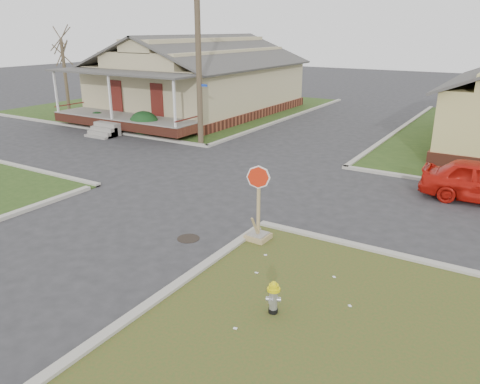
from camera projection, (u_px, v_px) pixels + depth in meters
The scene contains 11 objects.
ground at pixel (142, 217), 14.73m from camera, with size 120.00×120.00×0.00m, color #2C2B2E.
verge_far_left at pixel (178, 106), 35.62m from camera, with size 19.00×19.00×0.05m, color #294217.
curbs at pixel (228, 177), 18.75m from camera, with size 80.00×40.00×0.12m, color #ACA89B, non-canonical shape.
manhole at pixel (188, 238), 13.24m from camera, with size 0.64×0.64×0.01m, color black.
corner_house at pixel (198, 80), 32.33m from camera, with size 10.10×15.50×5.30m.
utility_pole at pixel (198, 50), 22.42m from camera, with size 1.80×0.28×9.00m.
tree_far_left at pixel (65, 76), 32.44m from camera, with size 0.22×0.22×4.90m, color #463A28.
fire_hydrant at pixel (274, 296), 9.59m from camera, with size 0.27×0.27×0.73m.
stop_sign at pixel (258, 224), 12.94m from camera, with size 0.61×0.60×2.15m.
hedge_left at pixel (98, 118), 28.08m from camera, with size 1.23×1.01×0.94m, color #163C1B.
hedge_right at pixel (144, 123), 25.93m from camera, with size 1.59×1.30×1.21m, color #163C1B.
Camera 1 is at (9.75, -10.01, 5.63)m, focal length 35.00 mm.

